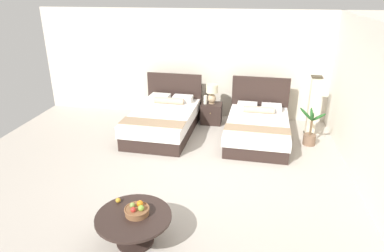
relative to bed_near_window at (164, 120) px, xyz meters
The scene contains 13 objects.
ground_plane 2.20m from the bed_near_window, 60.80° to the right, with size 9.20×10.21×0.02m, color #B9B0A4.
wall_back 2.04m from the bed_near_window, 53.01° to the left, with size 9.20×0.12×2.67m, color silver.
wall_side_right 4.27m from the bed_near_window, 21.20° to the right, with size 0.12×5.81×2.67m, color silver.
bed_near_window is the anchor object (origin of this frame).
bed_near_corner 2.13m from the bed_near_window, ahead, with size 1.41×2.16×1.17m.
nightstand 1.28m from the bed_near_window, 37.52° to the left, with size 0.50×0.43×0.51m.
table_lamp 1.38m from the bed_near_window, 38.23° to the left, with size 0.29×0.29×0.47m.
vase 1.18m from the bed_near_window, 40.53° to the left, with size 0.09×0.09×0.21m.
coffee_table 3.66m from the bed_near_window, 81.82° to the right, with size 1.00×1.00×0.42m.
fruit_bowl 3.62m from the bed_near_window, 81.10° to the right, with size 0.33×0.33×0.16m.
loose_apple 3.39m from the bed_near_window, 86.26° to the right, with size 0.07×0.07×0.07m.
floor_lamp_corner 3.38m from the bed_near_window, ahead, with size 0.23×0.23×1.36m.
potted_palm 3.23m from the bed_near_window, ahead, with size 0.57×0.39×0.86m.
Camera 1 is at (0.83, -5.18, 3.19)m, focal length 31.95 mm.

